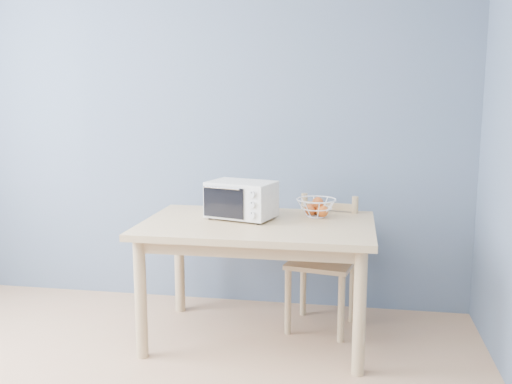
% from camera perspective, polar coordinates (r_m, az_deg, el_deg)
% --- Properties ---
extents(room, '(4.01, 4.51, 2.61)m').
position_cam_1_polar(room, '(2.11, -24.13, 3.02)').
color(room, tan).
rests_on(room, ground).
extents(dining_table, '(1.40, 0.90, 0.75)m').
position_cam_1_polar(dining_table, '(3.49, 0.17, -4.65)').
color(dining_table, tan).
rests_on(dining_table, ground).
extents(toaster_oven, '(0.46, 0.37, 0.23)m').
position_cam_1_polar(toaster_oven, '(3.55, -1.70, -0.71)').
color(toaster_oven, silver).
rests_on(toaster_oven, dining_table).
extents(fruit_basket, '(0.30, 0.30, 0.13)m').
position_cam_1_polar(fruit_basket, '(3.62, 6.09, -1.50)').
color(fruit_basket, white).
rests_on(fruit_basket, dining_table).
extents(dining_chair, '(0.47, 0.47, 0.86)m').
position_cam_1_polar(dining_chair, '(3.78, 6.74, -7.14)').
color(dining_chair, tan).
rests_on(dining_chair, ground).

